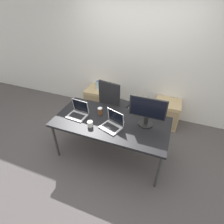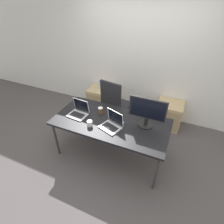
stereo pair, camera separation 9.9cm
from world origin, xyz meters
The scene contains 13 objects.
ground_plane centered at (0.00, 0.00, 0.00)m, with size 14.00×14.00×0.00m, color #514C4C.
wall_back centered at (0.00, 1.51, 1.30)m, with size 10.00×0.05×2.60m.
desk centered at (0.00, 0.00, 0.70)m, with size 1.86×0.90×0.74m.
office_chair centered at (-0.23, 0.77, 0.43)m, with size 0.56×0.59×1.12m.
cabinet_left centered at (-0.82, 1.23, 0.28)m, with size 0.52×0.49×0.56m.
cabinet_right centered at (0.81, 1.23, 0.28)m, with size 0.52×0.49×0.56m.
water_bottle centered at (-0.82, 1.23, 0.66)m, with size 0.07×0.07×0.21m.
laptop_left centered at (-0.57, -0.05, 0.79)m, with size 0.33×0.30×0.25m.
laptop_right centered at (0.07, -0.12, 0.79)m, with size 0.37×0.35×0.25m.
monitor centered at (0.54, 0.12, 1.00)m, with size 0.56×0.23×0.48m.
mouse centered at (0.20, 0.02, 0.76)m, with size 0.04×0.06×0.03m.
coffee_cup_white centered at (-0.26, -0.23, 0.79)m, with size 0.09×0.09×0.09m.
coffee_cup_brown centered at (-0.24, 0.12, 0.80)m, with size 0.08×0.08×0.12m.
Camera 2 is at (0.90, -2.02, 2.49)m, focal length 28.00 mm.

